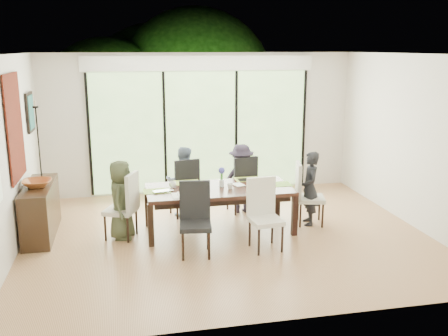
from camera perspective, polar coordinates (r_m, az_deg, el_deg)
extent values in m
cube|color=#8E5C39|center=(7.67, 0.38, -7.75)|extent=(6.00, 5.00, 0.01)
cube|color=white|center=(7.14, 0.42, 12.94)|extent=(6.00, 5.00, 0.01)
cube|color=silver|center=(9.72, -2.71, 5.09)|extent=(6.00, 0.02, 2.70)
cube|color=beige|center=(4.93, 6.51, -3.46)|extent=(6.00, 0.02, 2.70)
cube|color=silver|center=(7.29, -23.42, 1.09)|extent=(0.02, 5.00, 2.70)
cube|color=beige|center=(8.43, 20.85, 2.89)|extent=(0.02, 5.00, 2.70)
cube|color=#598C3F|center=(9.70, -2.66, 4.18)|extent=(4.20, 0.02, 2.30)
cube|color=white|center=(9.56, -2.74, 11.88)|extent=(4.40, 0.06, 0.28)
cube|color=black|center=(9.60, -15.15, 3.61)|extent=(0.05, 0.04, 2.30)
cube|color=black|center=(9.61, -6.78, 4.01)|extent=(0.05, 0.04, 2.30)
cube|color=black|center=(9.82, 1.40, 4.31)|extent=(0.05, 0.04, 2.30)
cube|color=black|center=(10.23, 9.08, 4.52)|extent=(0.05, 0.04, 2.30)
cube|color=brown|center=(10.87, -3.36, -1.54)|extent=(6.00, 1.80, 0.10)
cube|color=brown|center=(11.50, -3.98, 2.37)|extent=(6.00, 0.08, 0.06)
sphere|color=#14380F|center=(12.26, -13.12, 6.96)|extent=(3.20, 3.20, 3.20)
sphere|color=#14380F|center=(12.96, -3.27, 9.23)|extent=(4.00, 4.00, 4.00)
sphere|color=#14380F|center=(12.63, 5.46, 6.61)|extent=(2.80, 2.80, 2.80)
sphere|color=#14380F|center=(13.56, -7.93, 8.56)|extent=(3.60, 3.60, 3.60)
cube|color=black|center=(7.67, -0.56, -2.46)|extent=(2.22, 1.02, 0.06)
cube|color=black|center=(7.69, -0.56, -3.06)|extent=(2.03, 0.83, 0.09)
cube|color=black|center=(7.24, -8.36, -6.48)|extent=(0.08, 0.08, 0.64)
cube|color=black|center=(7.65, 8.07, -5.35)|extent=(0.08, 0.08, 0.64)
cube|color=black|center=(8.06, -8.74, -4.40)|extent=(0.08, 0.08, 0.64)
cube|color=black|center=(8.43, 6.11, -3.51)|extent=(0.08, 0.08, 0.64)
imported|color=#3D462E|center=(7.56, -11.66, -3.55)|extent=(0.48, 0.63, 1.19)
imported|color=black|center=(8.09, 9.78, -2.31)|extent=(0.43, 0.60, 1.19)
imported|color=#6F84A1|center=(8.41, -4.67, -1.54)|extent=(0.60, 0.43, 1.19)
imported|color=#251E2E|center=(8.58, 1.97, -1.20)|extent=(0.56, 0.36, 1.19)
cube|color=#7EA33A|center=(7.54, -7.67, -2.62)|extent=(0.41, 0.30, 0.01)
cube|color=#6F9F39|center=(7.89, 6.22, -1.85)|extent=(0.41, 0.30, 0.01)
cube|color=#93AE3E|center=(7.97, -4.30, -1.65)|extent=(0.41, 0.30, 0.01)
cube|color=#99AE3E|center=(8.15, 2.69, -1.27)|extent=(0.41, 0.30, 0.01)
cube|color=white|center=(7.29, -4.36, -3.11)|extent=(0.41, 0.30, 0.01)
cube|color=black|center=(7.93, -3.53, -1.65)|extent=(0.24, 0.17, 0.01)
cube|color=black|center=(8.09, 2.43, -1.33)|extent=(0.22, 0.16, 0.01)
cube|color=white|center=(7.77, 4.58, -2.06)|extent=(0.28, 0.20, 0.00)
cube|color=white|center=(7.29, -4.36, -3.01)|extent=(0.24, 0.24, 0.02)
cube|color=#C55917|center=(7.28, -4.36, -2.88)|extent=(0.18, 0.18, 0.01)
cylinder|color=silver|center=(7.70, -0.27, -1.75)|extent=(0.07, 0.07, 0.11)
cylinder|color=#337226|center=(7.67, -0.27, -0.95)|extent=(0.04, 0.04, 0.15)
sphere|color=#4A48B5|center=(7.65, -0.27, -0.28)|extent=(0.10, 0.10, 0.10)
imported|color=silver|center=(7.45, -6.85, -2.73)|extent=(0.34, 0.26, 0.02)
imported|color=white|center=(7.69, -5.91, -1.92)|extent=(0.16, 0.16, 0.09)
imported|color=white|center=(7.58, 0.69, -2.10)|extent=(0.13, 0.13, 0.09)
imported|color=white|center=(7.93, 4.98, -1.43)|extent=(0.13, 0.13, 0.09)
imported|color=white|center=(7.76, 1.18, -2.00)|extent=(0.20, 0.24, 0.02)
cube|color=black|center=(8.05, -20.22, -4.54)|extent=(0.40, 1.41, 0.79)
imported|color=brown|center=(7.83, -20.59, -1.64)|extent=(0.42, 0.42, 0.10)
cylinder|color=black|center=(8.27, -20.11, -1.06)|extent=(0.09, 0.09, 0.04)
cylinder|color=black|center=(8.16, -20.43, 2.72)|extent=(0.02, 0.02, 1.10)
cylinder|color=black|center=(8.08, -20.75, 6.54)|extent=(0.09, 0.09, 0.03)
cylinder|color=silver|center=(8.07, -20.78, 6.91)|extent=(0.03, 0.03, 0.09)
cube|color=maroon|center=(7.61, -22.79, 4.32)|extent=(0.02, 1.00, 1.50)
cube|color=black|center=(8.87, -21.28, 5.97)|extent=(0.03, 0.55, 0.65)
cube|color=#174C4C|center=(8.87, -21.15, 5.98)|extent=(0.01, 0.45, 0.55)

